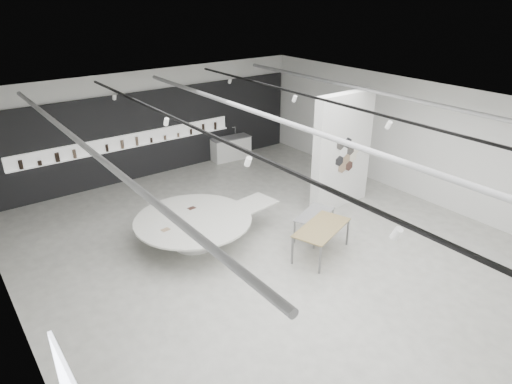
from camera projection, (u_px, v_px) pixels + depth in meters
room at (271, 181)px, 11.20m from camera, size 12.02×14.02×3.82m
back_wall_display at (152, 134)px, 16.49m from camera, size 11.80×0.27×3.10m
partition_column at (342, 151)px, 14.00m from camera, size 2.20×0.38×3.60m
display_island at (196, 227)px, 12.27m from camera, size 4.29×3.52×0.80m
sample_table_wood at (322, 229)px, 11.70m from camera, size 1.91×1.38×0.81m
sample_table_stone at (315, 216)px, 12.63m from camera, size 1.48×1.12×0.68m
kitchen_counter at (231, 148)px, 18.35m from camera, size 1.65×0.75×1.27m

